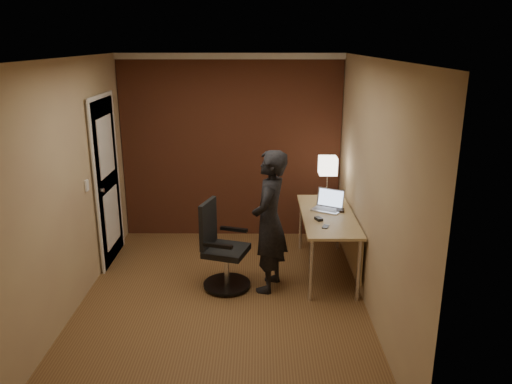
# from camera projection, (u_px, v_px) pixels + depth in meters

# --- Properties ---
(room) EXTENTS (4.00, 4.00, 4.00)m
(room) POSITION_uv_depth(u_px,v_px,m) (208.00, 145.00, 6.37)
(room) COLOR brown
(room) RESTS_ON ground
(desk) EXTENTS (0.60, 1.50, 0.73)m
(desk) POSITION_uv_depth(u_px,v_px,m) (334.00, 224.00, 5.81)
(desk) COLOR tan
(desk) RESTS_ON ground
(desk_lamp) EXTENTS (0.22, 0.22, 0.54)m
(desk_lamp) POSITION_uv_depth(u_px,v_px,m) (328.00, 166.00, 6.24)
(desk_lamp) COLOR silver
(desk_lamp) RESTS_ON desk
(laptop) EXTENTS (0.41, 0.38, 0.23)m
(laptop) POSITION_uv_depth(u_px,v_px,m) (329.00, 204.00, 5.92)
(laptop) COLOR silver
(laptop) RESTS_ON desk
(mouse) EXTENTS (0.10, 0.12, 0.03)m
(mouse) POSITION_uv_depth(u_px,v_px,m) (319.00, 219.00, 5.57)
(mouse) COLOR black
(mouse) RESTS_ON desk
(phone) EXTENTS (0.09, 0.13, 0.01)m
(phone) POSITION_uv_depth(u_px,v_px,m) (326.00, 227.00, 5.37)
(phone) COLOR black
(phone) RESTS_ON desk
(wallet) EXTENTS (0.10, 0.12, 0.02)m
(wallet) POSITION_uv_depth(u_px,v_px,m) (340.00, 210.00, 5.86)
(wallet) COLOR black
(wallet) RESTS_ON desk
(office_chair) EXTENTS (0.55, 0.61, 0.97)m
(office_chair) POSITION_uv_depth(u_px,v_px,m) (221.00, 251.00, 5.49)
(office_chair) COLOR black
(office_chair) RESTS_ON ground
(person) EXTENTS (0.53, 0.66, 1.57)m
(person) POSITION_uv_depth(u_px,v_px,m) (269.00, 222.00, 5.37)
(person) COLOR black
(person) RESTS_ON ground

